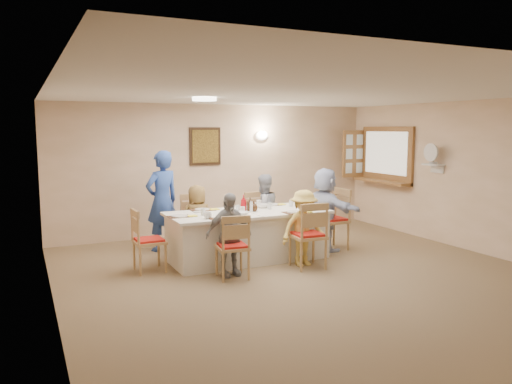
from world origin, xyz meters
name	(u,v)px	position (x,y,z in m)	size (l,w,h in m)	color
ground	(313,280)	(0.00, 0.00, 0.00)	(7.00, 7.00, 0.00)	#826D53
room_walls	(315,168)	(0.00, 0.00, 1.51)	(7.00, 7.00, 7.00)	tan
wall_picture	(205,146)	(-0.30, 3.46, 1.70)	(0.62, 0.05, 0.72)	#412A16
wall_sconce	(262,135)	(0.90, 3.44, 1.90)	(0.26, 0.09, 0.18)	white
ceiling_light	(204,99)	(-1.00, 1.50, 2.47)	(0.36, 0.36, 0.05)	white
serving_hatch	(387,155)	(3.21, 2.40, 1.50)	(0.06, 1.50, 1.15)	brown
hatch_sill	(381,181)	(3.09, 2.40, 0.97)	(0.30, 1.50, 0.05)	brown
shutter_door	(354,154)	(2.95, 3.16, 1.50)	(0.55, 0.04, 1.00)	brown
fan_shelf	(433,165)	(3.13, 1.05, 1.40)	(0.22, 0.36, 0.03)	white
desk_fan	(432,156)	(3.10, 1.05, 1.55)	(0.30, 0.30, 0.28)	#A5A5A8
dining_table	(248,235)	(-0.36, 1.35, 0.38)	(2.50, 1.06, 0.76)	silver
chair_back_left	(195,224)	(-0.96, 2.15, 0.48)	(0.46, 0.46, 0.96)	tan
chair_back_right	(260,219)	(0.24, 2.15, 0.47)	(0.45, 0.45, 0.93)	tan
chair_front_left	(232,246)	(-0.96, 0.55, 0.45)	(0.43, 0.43, 0.90)	tan
chair_front_right	(308,234)	(0.24, 0.55, 0.50)	(0.48, 0.48, 0.99)	tan
chair_left_end	(149,240)	(-1.91, 1.35, 0.46)	(0.44, 0.44, 0.92)	tan
chair_right_end	(331,219)	(1.19, 1.35, 0.52)	(0.50, 0.50, 1.04)	tan
diner_back_left	(197,219)	(-0.96, 2.03, 0.57)	(0.56, 0.37, 1.14)	brown
diner_back_right	(263,210)	(0.24, 2.03, 0.63)	(0.68, 0.57, 1.26)	#979BA8
diner_front_left	(229,234)	(-0.96, 0.67, 0.58)	(0.70, 0.32, 1.16)	#979797
diner_front_right	(304,228)	(0.24, 0.67, 0.57)	(0.75, 0.45, 1.14)	#EAC559
diner_right_end	(325,209)	(1.06, 1.35, 0.70)	(0.64, 1.34, 1.39)	silver
caregiver	(162,201)	(-1.41, 2.50, 0.84)	(0.71, 0.58, 1.68)	#2F52AA
placemat_fl	(222,219)	(-0.96, 0.93, 0.76)	(0.35, 0.26, 0.01)	#472B19
plate_fl	(222,218)	(-0.96, 0.93, 0.77)	(0.24, 0.24, 0.01)	white
napkin_fl	(235,218)	(-0.78, 0.88, 0.77)	(0.14, 0.14, 0.01)	yellow
placemat_fr	(295,213)	(0.24, 0.93, 0.76)	(0.35, 0.26, 0.01)	#472B19
plate_fr	(295,212)	(0.24, 0.93, 0.77)	(0.25, 0.25, 0.02)	white
napkin_fr	(307,212)	(0.42, 0.88, 0.77)	(0.14, 0.14, 0.01)	yellow
placemat_bl	(202,210)	(-0.96, 1.77, 0.76)	(0.37, 0.27, 0.01)	#472B19
plate_bl	(202,209)	(-0.96, 1.77, 0.77)	(0.23, 0.23, 0.01)	white
napkin_bl	(214,209)	(-0.78, 1.72, 0.77)	(0.15, 0.15, 0.01)	yellow
placemat_br	(270,205)	(0.24, 1.77, 0.76)	(0.32, 0.24, 0.01)	#472B19
plate_br	(270,204)	(0.24, 1.77, 0.77)	(0.26, 0.26, 0.02)	white
napkin_br	(281,204)	(0.42, 1.72, 0.77)	(0.14, 0.14, 0.01)	yellow
placemat_le	(179,217)	(-1.46, 1.35, 0.76)	(0.33, 0.24, 0.01)	#472B19
plate_le	(179,216)	(-1.46, 1.35, 0.77)	(0.24, 0.24, 0.02)	white
napkin_le	(192,216)	(-1.28, 1.30, 0.77)	(0.14, 0.14, 0.01)	yellow
placemat_re	(310,206)	(0.76, 1.35, 0.76)	(0.35, 0.26, 0.01)	#472B19
plate_re	(310,206)	(0.76, 1.35, 0.77)	(0.24, 0.24, 0.02)	white
napkin_re	(321,206)	(0.94, 1.30, 0.77)	(0.14, 0.14, 0.01)	yellow
teacup_a	(208,216)	(-1.14, 1.02, 0.81)	(0.15, 0.15, 0.09)	white
teacup_b	(259,203)	(0.07, 1.86, 0.80)	(0.11, 0.11, 0.09)	white
bowl_a	(242,213)	(-0.58, 1.08, 0.79)	(0.21, 0.21, 0.05)	white
bowl_b	(263,206)	(0.01, 1.58, 0.79)	(0.24, 0.24, 0.06)	white
condiment_ketchup	(244,203)	(-0.41, 1.41, 0.89)	(0.13, 0.13, 0.25)	red
condiment_brown	(250,204)	(-0.31, 1.37, 0.87)	(0.12, 0.12, 0.21)	#3A210F
condiment_malt	(254,206)	(-0.28, 1.32, 0.84)	(0.14, 0.14, 0.16)	#3A210F
drinking_glass	(238,208)	(-0.51, 1.40, 0.82)	(0.06, 0.06, 0.10)	silver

